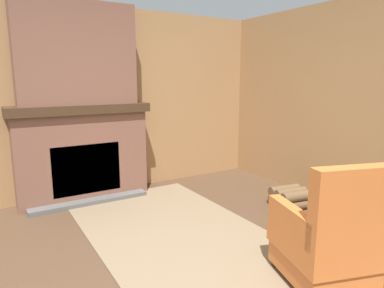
{
  "coord_description": "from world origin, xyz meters",
  "views": [
    {
      "loc": [
        1.87,
        -1.03,
        1.55
      ],
      "look_at": [
        -1.02,
        0.73,
        0.9
      ],
      "focal_mm": 32.0,
      "sensor_mm": 36.0,
      "label": 1
    }
  ],
  "objects_px": {
    "decorative_plate_on_mantel": "(87,95)",
    "armchair": "(327,242)",
    "firewood_stack": "(291,197)",
    "storage_case": "(122,97)",
    "oil_lamp_vase": "(58,96)"
  },
  "relations": [
    {
      "from": "storage_case",
      "to": "decorative_plate_on_mantel",
      "type": "relative_size",
      "value": 1.04
    },
    {
      "from": "firewood_stack",
      "to": "decorative_plate_on_mantel",
      "type": "distance_m",
      "value": 2.86
    },
    {
      "from": "storage_case",
      "to": "decorative_plate_on_mantel",
      "type": "xyz_separation_m",
      "value": [
        -0.02,
        -0.46,
        0.04
      ]
    },
    {
      "from": "oil_lamp_vase",
      "to": "storage_case",
      "type": "height_order",
      "value": "oil_lamp_vase"
    },
    {
      "from": "storage_case",
      "to": "oil_lamp_vase",
      "type": "bearing_deg",
      "value": -90.01
    },
    {
      "from": "firewood_stack",
      "to": "decorative_plate_on_mantel",
      "type": "xyz_separation_m",
      "value": [
        -1.65,
        -1.98,
        1.24
      ]
    },
    {
      "from": "oil_lamp_vase",
      "to": "decorative_plate_on_mantel",
      "type": "distance_m",
      "value": 0.35
    },
    {
      "from": "storage_case",
      "to": "decorative_plate_on_mantel",
      "type": "height_order",
      "value": "decorative_plate_on_mantel"
    },
    {
      "from": "oil_lamp_vase",
      "to": "firewood_stack",
      "type": "bearing_deg",
      "value": 54.93
    },
    {
      "from": "armchair",
      "to": "decorative_plate_on_mantel",
      "type": "relative_size",
      "value": 4.11
    },
    {
      "from": "firewood_stack",
      "to": "decorative_plate_on_mantel",
      "type": "bearing_deg",
      "value": -129.85
    },
    {
      "from": "firewood_stack",
      "to": "storage_case",
      "type": "relative_size",
      "value": 1.86
    },
    {
      "from": "decorative_plate_on_mantel",
      "to": "armchair",
      "type": "bearing_deg",
      "value": 17.73
    },
    {
      "from": "storage_case",
      "to": "decorative_plate_on_mantel",
      "type": "bearing_deg",
      "value": -92.51
    },
    {
      "from": "armchair",
      "to": "firewood_stack",
      "type": "relative_size",
      "value": 2.13
    }
  ]
}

